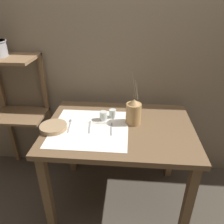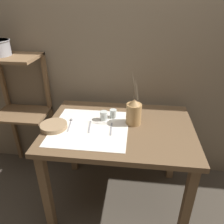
# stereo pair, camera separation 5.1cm
# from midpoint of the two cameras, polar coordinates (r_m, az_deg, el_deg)

# --- Properties ---
(ground_plane) EXTENTS (12.00, 12.00, 0.00)m
(ground_plane) POSITION_cam_midpoint_polar(r_m,az_deg,el_deg) (2.20, 0.87, -21.46)
(ground_plane) COLOR #473F35
(stone_wall_back) EXTENTS (7.00, 0.06, 2.40)m
(stone_wall_back) POSITION_cam_midpoint_polar(r_m,az_deg,el_deg) (2.00, 2.19, 14.33)
(stone_wall_back) COLOR #7A6B56
(stone_wall_back) RESTS_ON ground_plane
(wooden_table) EXTENTS (1.13, 0.81, 0.79)m
(wooden_table) POSITION_cam_midpoint_polar(r_m,az_deg,el_deg) (1.74, 1.04, -6.76)
(wooden_table) COLOR brown
(wooden_table) RESTS_ON ground_plane
(wooden_shelf_unit) EXTENTS (0.48, 0.35, 1.23)m
(wooden_shelf_unit) POSITION_cam_midpoint_polar(r_m,az_deg,el_deg) (2.21, -24.07, 3.72)
(wooden_shelf_unit) COLOR brown
(wooden_shelf_unit) RESTS_ON ground_plane
(linen_cloth) EXTENTS (0.57, 0.56, 0.00)m
(linen_cloth) POSITION_cam_midpoint_polar(r_m,az_deg,el_deg) (1.67, -6.59, -4.18)
(linen_cloth) COLOR white
(linen_cloth) RESTS_ON wooden_table
(pitcher_with_flowers) EXTENTS (0.12, 0.12, 0.41)m
(pitcher_with_flowers) POSITION_cam_midpoint_polar(r_m,az_deg,el_deg) (1.68, 4.77, -0.04)
(pitcher_with_flowers) COLOR #A87F4C
(pitcher_with_flowers) RESTS_ON wooden_table
(wooden_bowl) EXTENTS (0.20, 0.20, 0.04)m
(wooden_bowl) POSITION_cam_midpoint_polar(r_m,az_deg,el_deg) (1.70, -15.90, -3.86)
(wooden_bowl) COLOR #9E7F5B
(wooden_bowl) RESTS_ON wooden_table
(glass_tumbler_near) EXTENTS (0.06, 0.06, 0.07)m
(glass_tumbler_near) POSITION_cam_midpoint_polar(r_m,az_deg,el_deg) (1.74, -3.13, -1.00)
(glass_tumbler_near) COLOR silver
(glass_tumbler_near) RESTS_ON wooden_table
(glass_tumbler_far) EXTENTS (0.06, 0.06, 0.07)m
(glass_tumbler_far) POSITION_cam_midpoint_polar(r_m,az_deg,el_deg) (1.78, -0.68, -0.42)
(glass_tumbler_far) COLOR silver
(glass_tumbler_far) RESTS_ON wooden_table
(spoon_outer) EXTENTS (0.04, 0.18, 0.02)m
(spoon_outer) POSITION_cam_midpoint_polar(r_m,az_deg,el_deg) (1.75, -11.65, -2.75)
(spoon_outer) COLOR #939399
(spoon_outer) RESTS_ON wooden_table
(fork_inner) EXTENTS (0.03, 0.17, 0.00)m
(fork_inner) POSITION_cam_midpoint_polar(r_m,az_deg,el_deg) (1.67, -6.70, -3.91)
(fork_inner) COLOR #939399
(fork_inner) RESTS_ON wooden_table
(fork_outer) EXTENTS (0.02, 0.17, 0.00)m
(fork_outer) POSITION_cam_midpoint_polar(r_m,az_deg,el_deg) (1.64, -1.04, -4.44)
(fork_outer) COLOR #939399
(fork_outer) RESTS_ON wooden_table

